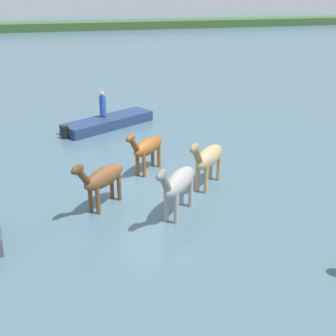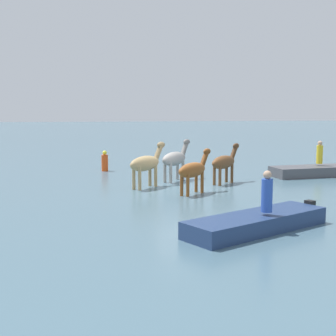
# 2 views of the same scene
# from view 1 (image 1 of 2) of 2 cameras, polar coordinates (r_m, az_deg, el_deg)

# --- Properties ---
(ground_plane) EXTENTS (184.51, 184.51, 0.00)m
(ground_plane) POSITION_cam_1_polar(r_m,az_deg,el_deg) (15.35, -1.34, -2.45)
(ground_plane) COLOR #476675
(distant_shoreline) EXTENTS (166.06, 6.00, 2.40)m
(distant_shoreline) POSITION_cam_1_polar(r_m,az_deg,el_deg) (73.45, -12.72, 17.29)
(distant_shoreline) COLOR #395B2F
(distant_shoreline) RESTS_ON ground_plane
(horse_gray_outer) EXTENTS (1.87, 1.93, 1.81)m
(horse_gray_outer) POSITION_cam_1_polar(r_m,az_deg,el_deg) (16.20, -2.77, 2.75)
(horse_gray_outer) COLOR brown
(horse_gray_outer) RESTS_ON ground_plane
(horse_pinto_flank) EXTENTS (1.89, 2.20, 1.95)m
(horse_pinto_flank) POSITION_cam_1_polar(r_m,az_deg,el_deg) (13.06, 1.32, -1.99)
(horse_pinto_flank) COLOR #9E9993
(horse_pinto_flank) RESTS_ON ground_plane
(horse_mid_herd) EXTENTS (1.92, 1.91, 1.82)m
(horse_mid_herd) POSITION_cam_1_polar(r_m,az_deg,el_deg) (13.73, -8.61, -1.30)
(horse_mid_herd) COLOR brown
(horse_mid_herd) RESTS_ON ground_plane
(horse_lead) EXTENTS (1.98, 2.14, 1.96)m
(horse_lead) POSITION_cam_1_polar(r_m,az_deg,el_deg) (15.00, 5.27, 1.34)
(horse_lead) COLOR tan
(horse_lead) RESTS_ON ground_plane
(boat_skiff_near) EXTENTS (4.81, 3.50, 0.74)m
(boat_skiff_near) POSITION_cam_1_polar(r_m,az_deg,el_deg) (21.97, -7.88, 5.77)
(boat_skiff_near) COLOR navy
(boat_skiff_near) RESTS_ON ground_plane
(person_watcher_seated) EXTENTS (0.32, 0.32, 1.19)m
(person_watcher_seated) POSITION_cam_1_polar(r_m,az_deg,el_deg) (21.87, -8.58, 8.30)
(person_watcher_seated) COLOR #2D51B2
(person_watcher_seated) RESTS_ON boat_skiff_near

